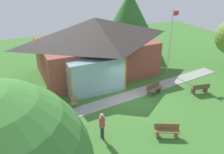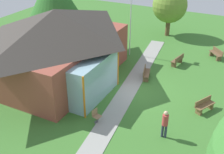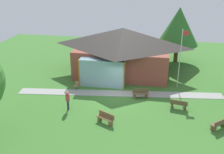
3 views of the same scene
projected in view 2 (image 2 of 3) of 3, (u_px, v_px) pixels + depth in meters
The scene contains 11 objects.
ground_plane at pixel (137, 91), 20.23m from camera, with size 44.00×44.00×0.00m, color #3D752D.
pavilion at pixel (58, 44), 20.92m from camera, with size 11.13×8.59×5.21m.
footpath at pixel (129, 89), 20.49m from camera, with size 19.66×1.30×0.03m, color #999993.
flagpole at pixel (131, 19), 24.23m from camera, with size 0.64×0.08×5.99m.
bench_lawn_far_right at pixel (216, 54), 24.94m from camera, with size 1.42×1.32×0.84m.
bench_mid_right at pixel (178, 60), 23.76m from camera, with size 1.56×0.72×0.84m.
bench_front_center at pixel (204, 105), 17.93m from camera, with size 1.53×1.08×0.84m.
bench_rear_near_path at pixel (146, 74), 21.71m from camera, with size 1.56×0.82×0.84m.
patio_chair_west at pixel (96, 116), 16.91m from camera, with size 0.54×0.54×0.86m.
visitor_strolling_lawn at pixel (165, 122), 15.43m from camera, with size 0.34×0.34×1.74m.
tree_east_hedge at pixel (170, 6), 28.68m from camera, with size 3.48×3.48×4.90m.
Camera 2 is at (-16.22, -6.24, 10.56)m, focal length 45.79 mm.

